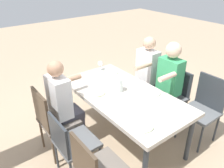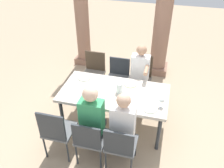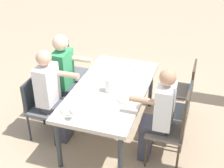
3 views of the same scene
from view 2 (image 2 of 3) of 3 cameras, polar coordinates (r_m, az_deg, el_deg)
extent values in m
plane|color=tan|center=(4.48, 0.47, -9.53)|extent=(16.00, 16.00, 0.00)
cube|color=beige|center=(4.01, 0.52, -2.19)|extent=(1.81, 0.93, 0.05)
cylinder|color=#2D3338|center=(4.75, -8.06, -1.51)|extent=(0.06, 0.06, 0.69)
cylinder|color=#2D3338|center=(4.47, 12.12, -4.68)|extent=(0.06, 0.06, 0.69)
cylinder|color=#2D3338|center=(4.21, -11.91, -7.52)|extent=(0.06, 0.06, 0.69)
cylinder|color=#2D3338|center=(3.89, 11.17, -11.71)|extent=(0.06, 0.06, 0.69)
cube|color=#6A6158|center=(4.95, -4.64, 2.14)|extent=(0.44, 0.44, 0.04)
cube|color=#473828|center=(5.00, -4.03, 5.48)|extent=(0.42, 0.03, 0.44)
cylinder|color=#473828|center=(5.00, -7.27, -1.06)|extent=(0.03, 0.03, 0.45)
cylinder|color=#473828|center=(4.89, -3.10, -1.73)|extent=(0.03, 0.03, 0.45)
cylinder|color=#473828|center=(5.29, -5.82, 1.26)|extent=(0.03, 0.03, 0.45)
cylinder|color=#473828|center=(5.18, -1.86, 0.68)|extent=(0.03, 0.03, 0.45)
cube|color=#5B5E61|center=(3.80, -12.50, -10.73)|extent=(0.44, 0.44, 0.04)
cube|color=#2D3338|center=(3.52, -14.39, -10.16)|extent=(0.42, 0.03, 0.48)
cylinder|color=#2D3338|center=(4.03, -8.42, -11.89)|extent=(0.03, 0.03, 0.45)
cylinder|color=#2D3338|center=(4.16, -13.36, -10.73)|extent=(0.03, 0.03, 0.45)
cylinder|color=#2D3338|center=(3.80, -10.61, -15.85)|extent=(0.03, 0.03, 0.45)
cylinder|color=#2D3338|center=(3.94, -15.82, -14.44)|extent=(0.03, 0.03, 0.45)
cube|color=#5B5E61|center=(4.84, 1.26, 1.02)|extent=(0.44, 0.44, 0.04)
cube|color=#2D3338|center=(4.90, 1.84, 4.23)|extent=(0.42, 0.03, 0.40)
cylinder|color=#2D3338|center=(4.86, -1.49, -2.12)|extent=(0.03, 0.03, 0.42)
cylinder|color=#2D3338|center=(4.79, 2.90, -2.81)|extent=(0.03, 0.03, 0.42)
cylinder|color=#2D3338|center=(5.16, -0.33, 0.33)|extent=(0.03, 0.03, 0.42)
cylinder|color=#2D3338|center=(5.09, 3.81, -0.29)|extent=(0.03, 0.03, 0.42)
cube|color=#5B5E61|center=(3.65, -4.88, -12.66)|extent=(0.44, 0.44, 0.04)
cube|color=#2D3338|center=(3.38, -6.17, -12.69)|extent=(0.42, 0.03, 0.41)
cylinder|color=#2D3338|center=(3.90, -1.08, -13.53)|extent=(0.03, 0.03, 0.43)
cylinder|color=#2D3338|center=(3.99, -6.46, -12.41)|extent=(0.03, 0.03, 0.43)
cylinder|color=#2D3338|center=(3.67, -2.75, -17.80)|extent=(0.03, 0.03, 0.43)
cylinder|color=#2D3338|center=(3.77, -8.52, -16.47)|extent=(0.03, 0.03, 0.43)
cube|color=#6A6158|center=(4.75, 6.62, 0.56)|extent=(0.44, 0.44, 0.04)
cube|color=#473828|center=(4.79, 7.20, 4.25)|extent=(0.42, 0.03, 0.48)
cylinder|color=#473828|center=(4.77, 3.81, -2.80)|extent=(0.03, 0.03, 0.46)
cylinder|color=#473828|center=(4.73, 8.33, -3.49)|extent=(0.03, 0.03, 0.46)
cylinder|color=#473828|center=(5.07, 4.67, -0.26)|extent=(0.03, 0.03, 0.46)
cylinder|color=#473828|center=(5.03, 8.92, -0.89)|extent=(0.03, 0.03, 0.46)
cube|color=#5B5E61|center=(3.57, 2.30, -14.10)|extent=(0.44, 0.44, 0.04)
cube|color=#2D3338|center=(3.28, 1.59, -14.24)|extent=(0.42, 0.03, 0.42)
cylinder|color=#2D3338|center=(3.85, 5.73, -14.77)|extent=(0.03, 0.03, 0.42)
cylinder|color=#2D3338|center=(3.89, 0.05, -13.76)|extent=(0.03, 0.03, 0.42)
cylinder|color=#2D3338|center=(3.61, 4.62, -19.24)|extent=(0.03, 0.03, 0.42)
cylinder|color=#2D3338|center=(3.66, -1.53, -18.07)|extent=(0.03, 0.03, 0.42)
cube|color=#3F3F4C|center=(3.97, -3.53, -12.17)|extent=(0.24, 0.14, 0.46)
cube|color=#3F3F4C|center=(3.71, -4.11, -10.19)|extent=(0.28, 0.32, 0.10)
cube|color=#389E60|center=(3.42, -4.91, -7.68)|extent=(0.34, 0.20, 0.53)
sphere|color=beige|center=(3.16, -5.26, -2.36)|extent=(0.22, 0.22, 0.22)
cylinder|color=beige|center=(3.55, -5.90, -3.35)|extent=(0.07, 0.30, 0.07)
cube|color=#3F3F4C|center=(4.70, 5.96, -3.50)|extent=(0.24, 0.14, 0.46)
cube|color=#3F3F4C|center=(4.61, 6.35, -0.09)|extent=(0.28, 0.32, 0.10)
cube|color=white|center=(4.53, 6.83, 3.89)|extent=(0.34, 0.20, 0.52)
sphere|color=tan|center=(4.35, 7.16, 8.13)|extent=(0.19, 0.19, 0.19)
cylinder|color=tan|center=(4.26, 8.28, 3.35)|extent=(0.07, 0.30, 0.07)
cube|color=#3F3F4C|center=(3.89, 3.06, -13.47)|extent=(0.24, 0.14, 0.46)
cube|color=#3F3F4C|center=(3.62, 2.89, -11.55)|extent=(0.28, 0.32, 0.10)
cube|color=white|center=(3.32, 2.64, -9.13)|extent=(0.34, 0.20, 0.53)
sphere|color=tan|center=(3.07, 2.83, -3.99)|extent=(0.19, 0.19, 0.19)
cylinder|color=tan|center=(3.44, 1.28, -4.65)|extent=(0.07, 0.30, 0.07)
cube|color=#936B56|center=(6.39, -6.53, 6.01)|extent=(0.43, 0.43, 0.16)
cylinder|color=#936B56|center=(5.87, -7.42, 17.60)|extent=(0.33, 0.33, 2.53)
cube|color=#936B56|center=(6.03, 10.72, 3.74)|extent=(0.49, 0.49, 0.16)
cylinder|color=#936B56|center=(5.44, 12.44, 17.17)|extent=(0.38, 0.38, 2.79)
cylinder|color=white|center=(4.38, -6.66, 1.58)|extent=(0.26, 0.26, 0.01)
torus|color=#A4C786|center=(4.38, -6.66, 1.66)|extent=(0.26, 0.26, 0.01)
cube|color=silver|center=(4.43, -8.47, 1.81)|extent=(0.03, 0.17, 0.01)
cube|color=silver|center=(4.34, -4.80, 1.28)|extent=(0.02, 0.17, 0.01)
cylinder|color=white|center=(3.82, -3.89, -3.88)|extent=(0.22, 0.22, 0.01)
torus|color=#A9CD91|center=(3.81, -3.89, -3.80)|extent=(0.23, 0.23, 0.01)
cube|color=silver|center=(3.86, -6.01, -3.55)|extent=(0.02, 0.17, 0.01)
cube|color=silver|center=(3.78, -1.72, -4.28)|extent=(0.02, 0.17, 0.01)
cylinder|color=silver|center=(4.18, 4.41, -0.09)|extent=(0.22, 0.22, 0.01)
torus|color=#A0BE77|center=(4.17, 4.41, -0.01)|extent=(0.22, 0.22, 0.01)
cube|color=silver|center=(4.20, 2.40, 0.18)|extent=(0.03, 0.17, 0.01)
cube|color=silver|center=(4.16, 6.43, -0.42)|extent=(0.03, 0.17, 0.01)
cylinder|color=white|center=(3.70, 9.05, -5.81)|extent=(0.24, 0.24, 0.01)
torus|color=#A9CD91|center=(3.69, 9.06, -5.73)|extent=(0.24, 0.24, 0.01)
cylinder|color=white|center=(3.78, 11.69, -5.26)|extent=(0.06, 0.06, 0.00)
cylinder|color=white|center=(3.75, 11.76, -4.78)|extent=(0.01, 0.01, 0.08)
sphere|color=white|center=(3.70, 11.89, -3.87)|extent=(0.08, 0.08, 0.08)
cube|color=silver|center=(3.71, 6.75, -5.50)|extent=(0.03, 0.17, 0.01)
cube|color=silver|center=(3.70, 11.36, -6.19)|extent=(0.02, 0.17, 0.01)
cylinder|color=white|center=(3.94, 1.86, -0.93)|extent=(0.11, 0.11, 0.18)
cylinder|color=#EFEAC6|center=(3.95, 1.85, -1.25)|extent=(0.10, 0.10, 0.12)
camera|label=1|loc=(5.57, -16.22, 24.36)|focal=35.96mm
camera|label=3|loc=(4.96, 50.31, 20.53)|focal=50.41mm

